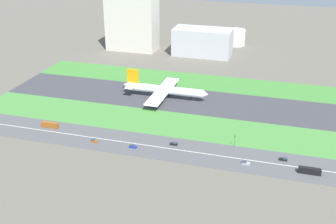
# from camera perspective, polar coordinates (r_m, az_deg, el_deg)

# --- Properties ---
(ground_plane) EXTENTS (800.00, 800.00, 0.00)m
(ground_plane) POSITION_cam_1_polar(r_m,az_deg,el_deg) (318.68, 3.36, 1.42)
(ground_plane) COLOR #5B564C
(runway) EXTENTS (280.00, 46.00, 0.10)m
(runway) POSITION_cam_1_polar(r_m,az_deg,el_deg) (318.66, 3.36, 1.43)
(runway) COLOR #38383D
(runway) RESTS_ON ground_plane
(grass_median_north) EXTENTS (280.00, 36.00, 0.10)m
(grass_median_north) POSITION_cam_1_polar(r_m,az_deg,el_deg) (355.97, 4.90, 3.87)
(grass_median_north) COLOR #3D7A33
(grass_median_north) RESTS_ON ground_plane
(grass_median_south) EXTENTS (280.00, 36.00, 0.10)m
(grass_median_south) POSITION_cam_1_polar(r_m,az_deg,el_deg) (282.39, 1.42, -1.66)
(grass_median_south) COLOR #427F38
(grass_median_south) RESTS_ON ground_plane
(highway) EXTENTS (280.00, 28.00, 0.10)m
(highway) POSITION_cam_1_polar(r_m,az_deg,el_deg) (255.07, -0.48, -4.68)
(highway) COLOR #4C4C4F
(highway) RESTS_ON ground_plane
(highway_centerline) EXTENTS (266.00, 0.50, 0.01)m
(highway_centerline) POSITION_cam_1_polar(r_m,az_deg,el_deg) (255.04, -0.48, -4.67)
(highway_centerline) COLOR silver
(highway_centerline) RESTS_ON highway
(airliner) EXTENTS (65.00, 56.00, 19.70)m
(airliner) POSITION_cam_1_polar(r_m,az_deg,el_deg) (321.95, -0.64, 2.90)
(airliner) COLOR white
(airliner) RESTS_ON runway
(car_1) EXTENTS (4.40, 1.80, 2.00)m
(car_1) POSITION_cam_1_polar(r_m,az_deg,el_deg) (250.39, 14.77, -5.93)
(car_1) COLOR black
(car_1) RESTS_ON highway
(car_2) EXTENTS (4.40, 1.80, 2.00)m
(car_2) POSITION_cam_1_polar(r_m,az_deg,el_deg) (264.67, -9.58, -3.69)
(car_2) COLOR brown
(car_2) RESTS_ON highway
(car_0) EXTENTS (4.40, 1.80, 2.00)m
(car_0) POSITION_cam_1_polar(r_m,az_deg,el_deg) (255.67, -4.61, -4.46)
(car_0) COLOR navy
(car_0) RESTS_ON highway
(bus_0) EXTENTS (11.60, 2.50, 3.50)m
(bus_0) POSITION_cam_1_polar(r_m,az_deg,el_deg) (241.73, 17.91, -7.27)
(bus_0) COLOR black
(bus_0) RESTS_ON highway
(car_4) EXTENTS (4.40, 1.80, 2.00)m
(car_4) POSITION_cam_1_polar(r_m,az_deg,el_deg) (257.75, 0.80, -4.13)
(car_4) COLOR black
(car_4) RESTS_ON highway
(car_3) EXTENTS (4.40, 1.80, 2.00)m
(car_3) POSITION_cam_1_polar(r_m,az_deg,el_deg) (242.41, 10.01, -6.51)
(car_3) COLOR #99999E
(car_3) RESTS_ON highway
(bus_1) EXTENTS (11.60, 2.50, 3.50)m
(bus_1) POSITION_cam_1_polar(r_m,az_deg,el_deg) (287.94, -15.07, -1.63)
(bus_1) COLOR brown
(bus_1) RESTS_ON highway
(traffic_light) EXTENTS (0.36, 0.50, 7.20)m
(traffic_light) POSITION_cam_1_polar(r_m,az_deg,el_deg) (257.23, 8.65, -3.64)
(traffic_light) COLOR #4C4C51
(traffic_light) RESTS_ON highway
(terminal_building) EXTENTS (48.44, 24.43, 53.44)m
(terminal_building) POSITION_cam_1_polar(r_m,az_deg,el_deg) (440.34, -4.67, 11.48)
(terminal_building) COLOR beige
(terminal_building) RESTS_ON ground_plane
(hangar_building) EXTENTS (54.71, 25.97, 25.54)m
(hangar_building) POSITION_cam_1_polar(r_m,az_deg,el_deg) (423.97, 4.49, 9.04)
(hangar_building) COLOR #B2B2B7
(hangar_building) RESTS_ON ground_plane
(fuel_tank_west) EXTENTS (21.97, 21.97, 12.76)m
(fuel_tank_west) POSITION_cam_1_polar(r_m,az_deg,el_deg) (469.30, 4.99, 9.71)
(fuel_tank_west) COLOR silver
(fuel_tank_west) RESTS_ON ground_plane
(fuel_tank_centre) EXTENTS (19.30, 19.30, 15.94)m
(fuel_tank_centre) POSITION_cam_1_polar(r_m,az_deg,el_deg) (463.96, 8.77, 9.55)
(fuel_tank_centre) COLOR silver
(fuel_tank_centre) RESTS_ON ground_plane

